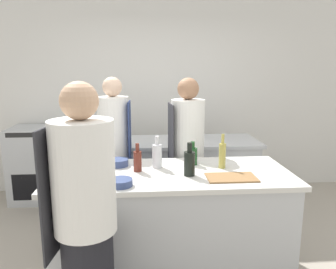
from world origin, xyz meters
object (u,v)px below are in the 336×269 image
object	(u,v)px
chef_at_stove	(115,157)
bottle_olive_oil	(193,155)
bottle_vinegar	(189,163)
chef_at_prep_near	(85,220)
bowl_ceramic_blue	(121,183)
bowl_prep_small	(74,168)
bottle_sauce	(138,160)
oven_range	(46,164)
bowl_mixing_large	(118,163)
bottle_cooking_oil	(157,155)
bottle_wine	(222,155)
chef_at_pass_far	(187,159)

from	to	relation	value
chef_at_stove	bottle_olive_oil	xyz separation A→B (m)	(0.75, -0.56, 0.15)
bottle_vinegar	chef_at_prep_near	bearing A→B (deg)	-140.91
chef_at_stove	bottle_vinegar	world-z (taller)	chef_at_stove
chef_at_stove	bowl_ceramic_blue	world-z (taller)	chef_at_stove
bowl_prep_small	bowl_ceramic_blue	xyz separation A→B (m)	(0.41, -0.36, -0.01)
bottle_vinegar	bowl_ceramic_blue	size ratio (longest dim) A/B	1.56
chef_at_prep_near	bottle_sauce	bearing A→B (deg)	-15.04
oven_range	bottle_vinegar	distance (m)	2.59
bowl_mixing_large	bowl_prep_small	xyz separation A→B (m)	(-0.36, -0.14, 0.01)
bottle_cooking_oil	bottle_sauce	bearing A→B (deg)	-150.27
bottle_cooking_oil	bottle_sauce	distance (m)	0.20
oven_range	bowl_ceramic_blue	world-z (taller)	oven_range
bottle_vinegar	bottle_cooking_oil	xyz separation A→B (m)	(-0.25, 0.24, 0.00)
chef_at_stove	bottle_cooking_oil	xyz separation A→B (m)	(0.42, -0.62, 0.18)
bottle_olive_oil	bottle_vinegar	bearing A→B (deg)	-103.27
bowl_prep_small	bottle_wine	bearing A→B (deg)	0.98
bowl_ceramic_blue	bottle_olive_oil	bearing A→B (deg)	39.43
bowl_prep_small	bottle_vinegar	bearing A→B (deg)	-9.47
bottle_wine	bottle_sauce	bearing A→B (deg)	-176.95
oven_range	chef_at_stove	xyz separation A→B (m)	(1.03, -1.01, 0.36)
bottle_cooking_oil	bowl_mixing_large	xyz separation A→B (m)	(-0.34, 0.07, -0.08)
chef_at_pass_far	bowl_ceramic_blue	xyz separation A→B (m)	(-0.62, -0.94, 0.10)
bottle_wine	bottle_vinegar	bearing A→B (deg)	-149.98
bottle_olive_oil	bottle_wine	world-z (taller)	bottle_wine
bottle_sauce	bowl_prep_small	bearing A→B (deg)	178.12
chef_at_prep_near	bowl_prep_small	distance (m)	0.80
bottle_olive_oil	bottle_cooking_oil	world-z (taller)	bottle_cooking_oil
bowl_ceramic_blue	bottle_sauce	bearing A→B (deg)	70.68
bottle_vinegar	bottle_wine	distance (m)	0.36
bottle_olive_oil	chef_at_pass_far	bearing A→B (deg)	88.86
oven_range	bottle_olive_oil	world-z (taller)	bottle_olive_oil
oven_range	bottle_sauce	bearing A→B (deg)	-53.44
bottle_cooking_oil	chef_at_prep_near	bearing A→B (deg)	-120.12
bottle_olive_oil	chef_at_stove	bearing A→B (deg)	143.13
bottle_olive_oil	bowl_mixing_large	xyz separation A→B (m)	(-0.67, 0.00, -0.05)
chef_at_prep_near	bottle_olive_oil	bearing A→B (deg)	-33.78
bowl_mixing_large	bowl_ceramic_blue	xyz separation A→B (m)	(0.05, -0.50, -0.01)
oven_range	bowl_prep_small	size ratio (longest dim) A/B	3.98
bottle_cooking_oil	bowl_ceramic_blue	xyz separation A→B (m)	(-0.29, -0.44, -0.09)
bowl_prep_small	bowl_ceramic_blue	world-z (taller)	bowl_prep_small
chef_at_stove	bottle_sauce	bearing A→B (deg)	20.99
bottle_wine	bowl_prep_small	size ratio (longest dim) A/B	1.20
bottle_wine	bowl_ceramic_blue	bearing A→B (deg)	-155.93
bottle_vinegar	bottle_sauce	distance (m)	0.44
chef_at_stove	chef_at_pass_far	distance (m)	0.77
bottle_sauce	bowl_ceramic_blue	distance (m)	0.37
chef_at_prep_near	bottle_cooking_oil	size ratio (longest dim) A/B	6.08
chef_at_pass_far	bottle_vinegar	size ratio (longest dim) A/B	6.18
chef_at_pass_far	bottle_olive_oil	bearing A→B (deg)	174.83
oven_range	chef_at_prep_near	world-z (taller)	chef_at_prep_near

